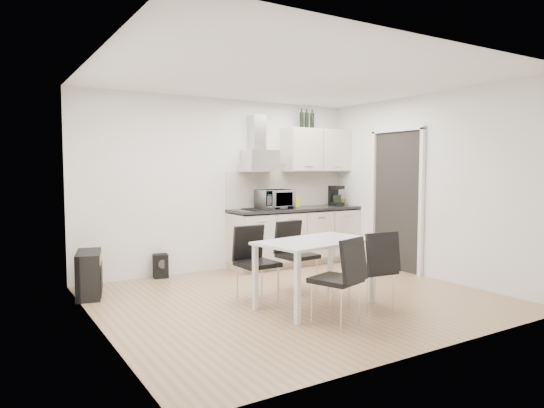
% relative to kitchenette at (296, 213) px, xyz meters
% --- Properties ---
extents(ground, '(4.50, 4.50, 0.00)m').
position_rel_kitchenette_xyz_m(ground, '(-1.19, -1.73, -0.83)').
color(ground, tan).
rests_on(ground, ground).
extents(wall_back, '(4.50, 0.10, 2.60)m').
position_rel_kitchenette_xyz_m(wall_back, '(-1.19, 0.27, 0.47)').
color(wall_back, white).
rests_on(wall_back, ground).
extents(wall_front, '(4.50, 0.10, 2.60)m').
position_rel_kitchenette_xyz_m(wall_front, '(-1.19, -3.73, 0.47)').
color(wall_front, white).
rests_on(wall_front, ground).
extents(wall_left, '(0.10, 4.00, 2.60)m').
position_rel_kitchenette_xyz_m(wall_left, '(-3.44, -1.73, 0.47)').
color(wall_left, white).
rests_on(wall_left, ground).
extents(wall_right, '(0.10, 4.00, 2.60)m').
position_rel_kitchenette_xyz_m(wall_right, '(1.06, -1.73, 0.47)').
color(wall_right, white).
rests_on(wall_right, ground).
extents(ceiling, '(4.50, 4.50, 0.00)m').
position_rel_kitchenette_xyz_m(ceiling, '(-1.19, -1.73, 1.77)').
color(ceiling, white).
rests_on(ceiling, wall_back).
extents(doorway, '(0.08, 1.04, 2.10)m').
position_rel_kitchenette_xyz_m(doorway, '(1.02, -1.18, 0.22)').
color(doorway, white).
rests_on(doorway, ground).
extents(kitchenette, '(2.22, 0.64, 2.52)m').
position_rel_kitchenette_xyz_m(kitchenette, '(0.00, 0.00, 0.00)').
color(kitchenette, beige).
rests_on(kitchenette, ground).
extents(dining_table, '(1.43, 0.97, 0.75)m').
position_rel_kitchenette_xyz_m(dining_table, '(-1.19, -2.13, -0.17)').
color(dining_table, white).
rests_on(dining_table, ground).
extents(chair_far_left, '(0.46, 0.52, 0.88)m').
position_rel_kitchenette_xyz_m(chair_far_left, '(-1.68, -1.66, -0.39)').
color(chair_far_left, black).
rests_on(chair_far_left, ground).
extents(chair_far_right, '(0.48, 0.53, 0.88)m').
position_rel_kitchenette_xyz_m(chair_far_right, '(-0.99, -1.48, -0.39)').
color(chair_far_right, black).
rests_on(chair_far_right, ground).
extents(chair_near_left, '(0.58, 0.61, 0.88)m').
position_rel_kitchenette_xyz_m(chair_near_left, '(-1.42, -2.75, -0.39)').
color(chair_near_left, black).
rests_on(chair_near_left, ground).
extents(chair_near_right, '(0.50, 0.55, 0.88)m').
position_rel_kitchenette_xyz_m(chair_near_right, '(-0.79, -2.59, -0.39)').
color(chair_near_right, black).
rests_on(chair_near_right, ground).
extents(guitar_amp, '(0.43, 0.70, 0.55)m').
position_rel_kitchenette_xyz_m(guitar_amp, '(-3.29, -0.36, -0.56)').
color(guitar_amp, black).
rests_on(guitar_amp, ground).
extents(floor_speaker, '(0.23, 0.21, 0.34)m').
position_rel_kitchenette_xyz_m(floor_speaker, '(-2.22, 0.17, -0.66)').
color(floor_speaker, black).
rests_on(floor_speaker, ground).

